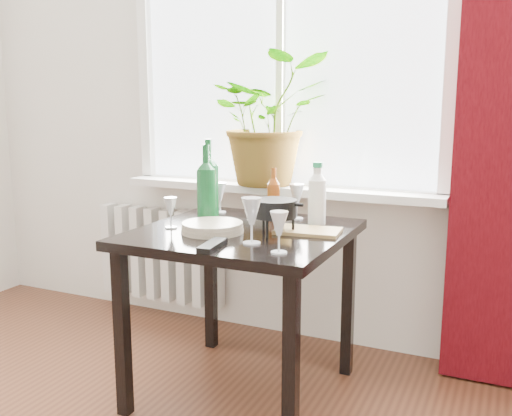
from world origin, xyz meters
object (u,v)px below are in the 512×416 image
at_px(wineglass_back_center, 297,201).
at_px(potted_plant, 269,120).
at_px(wine_bottle_left, 206,184).
at_px(wine_bottle_right, 209,180).
at_px(wineglass_front_left, 171,213).
at_px(fondue_pot, 275,216).
at_px(radiator, 161,254).
at_px(bottle_amber, 274,194).
at_px(table, 243,251).
at_px(wineglass_front_right, 252,220).
at_px(cleaning_bottle, 317,193).
at_px(wineglass_far_right, 279,232).
at_px(tv_remote, 212,245).
at_px(wineglass_back_left, 220,198).
at_px(plate_stack, 212,227).
at_px(cutting_board, 308,231).

bearing_deg(wineglass_back_center, potted_plant, 131.54).
relative_size(wine_bottle_left, wine_bottle_right, 0.95).
xyz_separation_m(wineglass_front_left, fondue_pot, (0.44, 0.10, 0.00)).
bearing_deg(wineglass_back_center, radiator, 161.13).
xyz_separation_m(wine_bottle_left, wineglass_back_center, (0.32, 0.26, -0.10)).
bearing_deg(bottle_amber, table, -98.94).
bearing_deg(wine_bottle_left, table, -10.19).
height_order(radiator, fondue_pot, fondue_pot).
bearing_deg(wineglass_front_right, cleaning_bottle, 77.03).
bearing_deg(wine_bottle_right, wineglass_far_right, -37.65).
distance_m(wine_bottle_right, wineglass_back_center, 0.41).
xyz_separation_m(potted_plant, cleaning_bottle, (0.38, -0.36, -0.30)).
bearing_deg(wineglass_front_left, tv_remote, -34.20).
height_order(bottle_amber, wineglass_front_left, bottle_amber).
distance_m(potted_plant, wineglass_far_right, 1.05).
bearing_deg(wineglass_back_left, bottle_amber, -8.17).
xyz_separation_m(potted_plant, plate_stack, (0.05, -0.70, -0.42)).
height_order(wineglass_back_center, plate_stack, wineglass_back_center).
bearing_deg(wine_bottle_left, radiator, 137.81).
height_order(potted_plant, wineglass_back_center, potted_plant).
relative_size(wineglass_front_right, cutting_board, 0.69).
relative_size(bottle_amber, wineglass_far_right, 1.54).
relative_size(potted_plant, fondue_pot, 3.21).
height_order(wineglass_front_right, wineglass_far_right, wineglass_front_right).
bearing_deg(wineglass_front_right, wineglass_back_center, 91.27).
relative_size(table, wineglass_back_left, 5.63).
bearing_deg(wine_bottle_left, bottle_amber, 41.71).
xyz_separation_m(bottle_amber, cutting_board, (0.23, -0.18, -0.11)).
relative_size(cleaning_bottle, wineglass_far_right, 1.75).
relative_size(wine_bottle_right, plate_stack, 1.46).
distance_m(wineglass_front_right, fondue_pot, 0.20).
bearing_deg(wineglass_back_left, cleaning_bottle, -4.54).
distance_m(potted_plant, wineglass_back_center, 0.54).
bearing_deg(tv_remote, plate_stack, 111.57).
bearing_deg(cleaning_bottle, cutting_board, -82.04).
bearing_deg(potted_plant, table, -76.82).
distance_m(wine_bottle_right, plate_stack, 0.28).
bearing_deg(wine_bottle_right, cutting_board, -3.72).
height_order(radiator, bottle_amber, bottle_amber).
height_order(bottle_amber, cutting_board, bottle_amber).
height_order(radiator, wineglass_far_right, wineglass_far_right).
relative_size(table, potted_plant, 1.28).
height_order(table, potted_plant, potted_plant).
xyz_separation_m(cleaning_bottle, cutting_board, (0.03, -0.18, -0.13)).
distance_m(wine_bottle_right, wineglass_front_left, 0.24).
bearing_deg(plate_stack, cutting_board, 24.31).
bearing_deg(potted_plant, fondue_pot, -64.54).
bearing_deg(plate_stack, cleaning_bottle, 46.04).
xyz_separation_m(cleaning_bottle, wineglass_back_left, (-0.50, 0.04, -0.06)).
bearing_deg(cutting_board, fondue_pot, -149.79).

